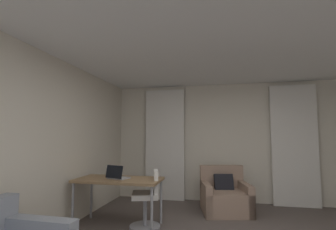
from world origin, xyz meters
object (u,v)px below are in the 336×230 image
at_px(laptop, 117,176).
at_px(desk, 119,182).
at_px(desk_chair, 148,202).
at_px(armchair, 225,197).

bearing_deg(laptop, desk, 58.50).
xyz_separation_m(desk_chair, laptop, (-0.49, -0.06, 0.40)).
height_order(armchair, desk, armchair).
xyz_separation_m(desk, desk_chair, (0.47, 0.04, -0.29)).
bearing_deg(armchair, laptop, -146.02).
xyz_separation_m(desk, laptop, (-0.02, -0.03, 0.11)).
bearing_deg(armchair, desk, -146.41).
relative_size(armchair, laptop, 2.65).
height_order(desk, laptop, laptop).
distance_m(armchair, laptop, 2.10).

